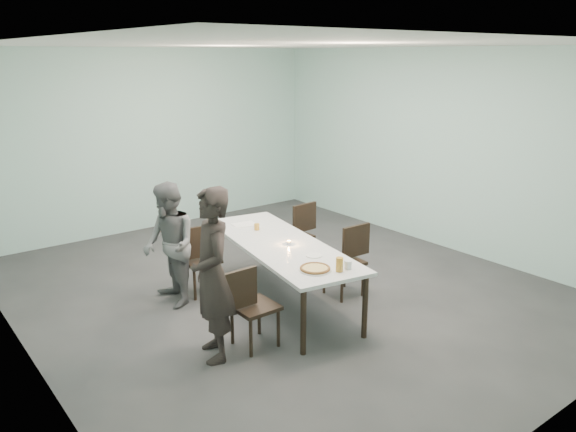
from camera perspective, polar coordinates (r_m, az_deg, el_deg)
ground at (r=7.27m, az=-0.71°, el=-7.34°), size 7.00×7.00×0.00m
room_shell at (r=6.72m, az=-0.76°, el=8.70°), size 6.02×7.02×3.01m
table at (r=6.65m, az=-0.79°, el=-3.21°), size 1.34×2.72×0.75m
chair_near_left at (r=5.70m, az=-4.08°, el=-8.74°), size 0.61×0.42×0.87m
chair_far_left at (r=7.02m, az=-9.49°, el=-4.02°), size 0.62×0.45×0.87m
chair_near_right at (r=6.99m, az=6.22°, el=-3.99°), size 0.62×0.44×0.87m
chair_far_right at (r=7.92m, az=1.10°, el=-1.46°), size 0.62×0.44×0.87m
diner_near at (r=5.44m, az=-7.68°, el=-5.96°), size 0.58×0.72×1.72m
diner_far at (r=6.72m, az=-11.96°, el=-2.91°), size 0.64×0.78×1.48m
pizza at (r=5.81m, az=2.76°, el=-5.36°), size 0.34×0.34×0.04m
side_plate at (r=6.21m, az=2.66°, el=-4.04°), size 0.18×0.18×0.01m
beer_glass at (r=5.78m, az=5.26°, el=-4.93°), size 0.08×0.08×0.15m
water_tumbler at (r=5.87m, az=6.11°, el=-4.94°), size 0.08×0.08×0.09m
tealight at (r=6.57m, az=0.09°, el=-2.73°), size 0.06×0.06×0.05m
amber_tumbler at (r=7.11m, az=-3.19°, el=-1.10°), size 0.07×0.07×0.08m
menu at (r=7.35m, az=-4.45°, el=-0.85°), size 0.33×0.27×0.01m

